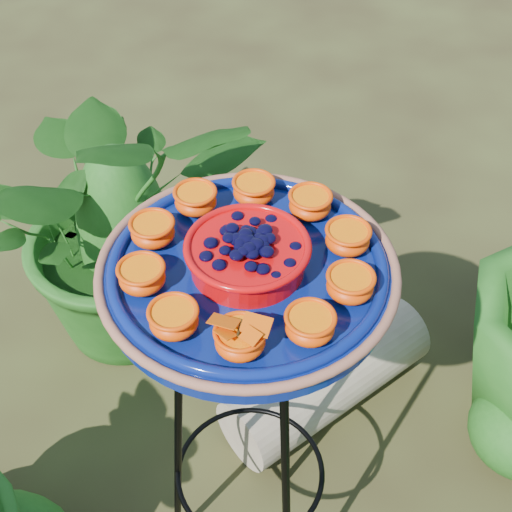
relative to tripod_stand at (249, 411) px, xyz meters
name	(u,v)px	position (x,y,z in m)	size (l,w,h in m)	color
ground_plane	(283,509)	(0.08, 0.08, -0.59)	(20.00, 20.00, 0.00)	black
tripod_stand	(249,411)	(0.00, 0.00, 0.00)	(0.46, 0.46, 0.96)	black
feeder_dish	(248,268)	(0.00, 0.00, 0.42)	(0.64, 0.64, 0.12)	navy
driftwood_log	(327,379)	(0.17, 0.46, -0.48)	(0.22, 0.22, 0.66)	tan
shrub_back_left	(122,216)	(-0.49, 0.71, -0.13)	(0.83, 0.72, 0.92)	#1C5316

